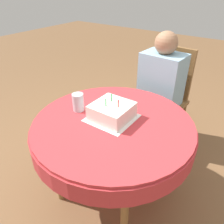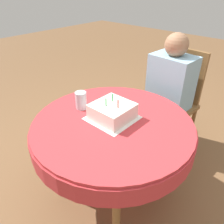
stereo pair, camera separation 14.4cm
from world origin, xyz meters
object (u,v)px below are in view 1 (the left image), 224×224
(birthday_cake, at_px, (112,111))
(drinking_glass, at_px, (78,102))
(person, at_px, (160,82))
(chair, at_px, (163,95))

(birthday_cake, height_order, drinking_glass, birthday_cake)
(person, bearing_deg, drinking_glass, -104.49)
(birthday_cake, bearing_deg, person, 89.32)
(person, height_order, drinking_glass, person)
(drinking_glass, bearing_deg, person, 71.66)
(chair, height_order, person, person)
(birthday_cake, bearing_deg, drinking_glass, -168.79)
(birthday_cake, distance_m, drinking_glass, 0.26)
(person, distance_m, birthday_cake, 0.76)
(chair, xyz_separation_m, person, (-0.01, -0.10, 0.17))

